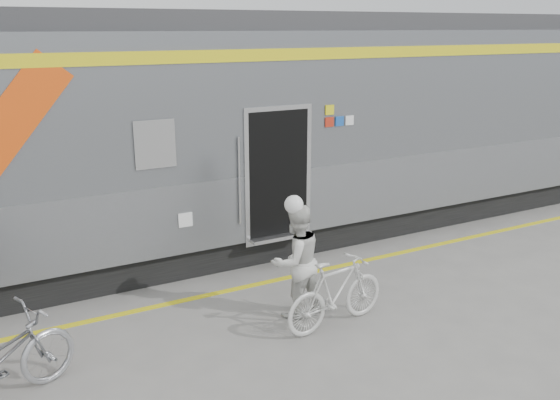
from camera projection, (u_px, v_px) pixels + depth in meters
ground at (313, 353)px, 7.27m from camera, size 90.00×90.00×0.00m
train at (117, 142)px, 9.68m from camera, size 24.00×3.17×4.10m
safety_strip at (241, 288)px, 9.09m from camera, size 24.00×0.12×0.01m
woman at (296, 261)px, 8.06m from camera, size 0.84×0.69×1.58m
bicycle_right at (336, 293)px, 7.82m from camera, size 1.64×0.65×0.96m
helmet_woman at (297, 196)px, 7.80m from camera, size 0.25×0.25×0.25m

